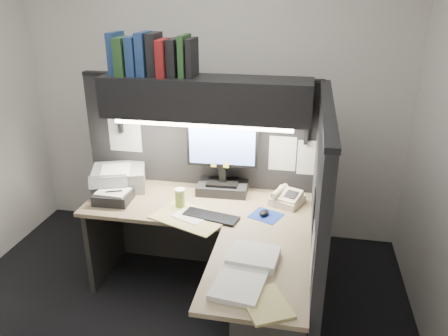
{
  "coord_description": "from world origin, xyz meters",
  "views": [
    {
      "loc": [
        0.86,
        -2.32,
        2.24
      ],
      "look_at": [
        0.31,
        0.51,
        1.05
      ],
      "focal_mm": 35.0,
      "sensor_mm": 36.0,
      "label": 1
    }
  ],
  "objects_px": {
    "desk": "(226,284)",
    "monitor": "(222,165)",
    "keyboard": "(211,217)",
    "telephone": "(287,198)",
    "printer": "(119,178)",
    "coffee_cup": "(180,199)",
    "overhead_shelf": "(206,98)",
    "notebook_stack": "(114,197)"
  },
  "relations": [
    {
      "from": "desk",
      "to": "monitor",
      "type": "distance_m",
      "value": 0.95
    },
    {
      "from": "keyboard",
      "to": "telephone",
      "type": "distance_m",
      "value": 0.62
    },
    {
      "from": "telephone",
      "to": "printer",
      "type": "relative_size",
      "value": 0.54
    },
    {
      "from": "monitor",
      "to": "telephone",
      "type": "xyz_separation_m",
      "value": [
        0.52,
        -0.09,
        -0.19
      ]
    },
    {
      "from": "desk",
      "to": "monitor",
      "type": "relative_size",
      "value": 2.86
    },
    {
      "from": "coffee_cup",
      "to": "overhead_shelf",
      "type": "bearing_deg",
      "value": 63.63
    },
    {
      "from": "telephone",
      "to": "coffee_cup",
      "type": "xyz_separation_m",
      "value": [
        -0.78,
        -0.21,
        0.03
      ]
    },
    {
      "from": "telephone",
      "to": "printer",
      "type": "distance_m",
      "value": 1.37
    },
    {
      "from": "telephone",
      "to": "coffee_cup",
      "type": "relative_size",
      "value": 1.62
    },
    {
      "from": "keyboard",
      "to": "printer",
      "type": "distance_m",
      "value": 0.93
    },
    {
      "from": "notebook_stack",
      "to": "monitor",
      "type": "bearing_deg",
      "value": 22.01
    },
    {
      "from": "overhead_shelf",
      "to": "coffee_cup",
      "type": "relative_size",
      "value": 11.31
    },
    {
      "from": "overhead_shelf",
      "to": "monitor",
      "type": "xyz_separation_m",
      "value": [
        0.12,
        0.02,
        -0.53
      ]
    },
    {
      "from": "monitor",
      "to": "keyboard",
      "type": "height_order",
      "value": "monitor"
    },
    {
      "from": "overhead_shelf",
      "to": "telephone",
      "type": "relative_size",
      "value": 6.97
    },
    {
      "from": "overhead_shelf",
      "to": "telephone",
      "type": "xyz_separation_m",
      "value": [
        0.64,
        -0.07,
        -0.73
      ]
    },
    {
      "from": "monitor",
      "to": "telephone",
      "type": "bearing_deg",
      "value": -12.46
    },
    {
      "from": "keyboard",
      "to": "notebook_stack",
      "type": "height_order",
      "value": "notebook_stack"
    },
    {
      "from": "desk",
      "to": "printer",
      "type": "distance_m",
      "value": 1.3
    },
    {
      "from": "monitor",
      "to": "printer",
      "type": "distance_m",
      "value": 0.86
    },
    {
      "from": "telephone",
      "to": "notebook_stack",
      "type": "distance_m",
      "value": 1.32
    },
    {
      "from": "overhead_shelf",
      "to": "printer",
      "type": "distance_m",
      "value": 1.0
    },
    {
      "from": "telephone",
      "to": "monitor",
      "type": "bearing_deg",
      "value": -167.66
    },
    {
      "from": "desk",
      "to": "printer",
      "type": "bearing_deg",
      "value": 145.16
    },
    {
      "from": "keyboard",
      "to": "coffee_cup",
      "type": "bearing_deg",
      "value": 167.92
    },
    {
      "from": "desk",
      "to": "telephone",
      "type": "distance_m",
      "value": 0.83
    },
    {
      "from": "coffee_cup",
      "to": "notebook_stack",
      "type": "bearing_deg",
      "value": -178.64
    },
    {
      "from": "notebook_stack",
      "to": "telephone",
      "type": "bearing_deg",
      "value": 9.79
    },
    {
      "from": "desk",
      "to": "monitor",
      "type": "bearing_deg",
      "value": 103.03
    },
    {
      "from": "desk",
      "to": "overhead_shelf",
      "type": "relative_size",
      "value": 1.1
    },
    {
      "from": "overhead_shelf",
      "to": "coffee_cup",
      "type": "xyz_separation_m",
      "value": [
        -0.14,
        -0.28,
        -0.7
      ]
    },
    {
      "from": "overhead_shelf",
      "to": "coffee_cup",
      "type": "height_order",
      "value": "overhead_shelf"
    },
    {
      "from": "telephone",
      "to": "coffee_cup",
      "type": "bearing_deg",
      "value": -142.31
    },
    {
      "from": "monitor",
      "to": "coffee_cup",
      "type": "relative_size",
      "value": 4.34
    },
    {
      "from": "overhead_shelf",
      "to": "coffee_cup",
      "type": "distance_m",
      "value": 0.77
    },
    {
      "from": "printer",
      "to": "notebook_stack",
      "type": "relative_size",
      "value": 1.56
    },
    {
      "from": "keyboard",
      "to": "notebook_stack",
      "type": "bearing_deg",
      "value": -175.31
    },
    {
      "from": "keyboard",
      "to": "telephone",
      "type": "bearing_deg",
      "value": 45.0
    },
    {
      "from": "notebook_stack",
      "to": "coffee_cup",
      "type": "bearing_deg",
      "value": 1.36
    },
    {
      "from": "keyboard",
      "to": "telephone",
      "type": "relative_size",
      "value": 1.79
    },
    {
      "from": "monitor",
      "to": "printer",
      "type": "xyz_separation_m",
      "value": [
        -0.85,
        -0.06,
        -0.15
      ]
    },
    {
      "from": "printer",
      "to": "overhead_shelf",
      "type": "bearing_deg",
      "value": -16.77
    }
  ]
}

